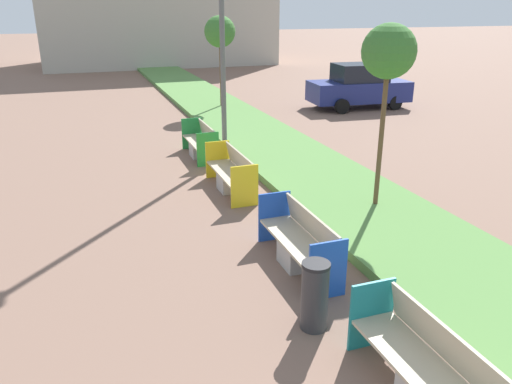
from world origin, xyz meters
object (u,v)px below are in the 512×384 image
litter_bin (315,296)px  sapling_tree_far (220,32)px  sapling_tree_near (389,54)px  bench_yellow_frame (232,176)px  parked_car_distant (359,86)px  bench_teal_frame (436,384)px  bench_blue_frame (300,245)px  bench_green_frame (201,144)px

litter_bin → sapling_tree_far: size_ratio=0.26×
litter_bin → sapling_tree_far: sapling_tree_far is taller
sapling_tree_far → sapling_tree_near: bearing=-90.0°
bench_yellow_frame → parked_car_distant: (8.14, 7.99, 0.54)m
bench_yellow_frame → bench_teal_frame: bearing=-90.0°
bench_blue_frame → bench_green_frame: 6.93m
bench_teal_frame → parked_car_distant: parked_car_distant is taller
parked_car_distant → bench_blue_frame: bearing=-119.0°
bench_teal_frame → sapling_tree_far: (2.50, 16.98, 2.76)m
bench_green_frame → parked_car_distant: parked_car_distant is taller
bench_green_frame → sapling_tree_far: size_ratio=0.52×
sapling_tree_near → parked_car_distant: (5.63, 10.26, -2.36)m
bench_blue_frame → bench_green_frame: size_ratio=1.10×
bench_blue_frame → parked_car_distant: (8.14, 11.88, 0.54)m
bench_teal_frame → litter_bin: bearing=106.8°
parked_car_distant → bench_teal_frame: bearing=-112.5°
sapling_tree_far → parked_car_distant: (5.63, -1.62, -2.22)m
bench_teal_frame → bench_green_frame: same height
bench_yellow_frame → parked_car_distant: bearing=44.5°
bench_blue_frame → bench_teal_frame: bearing=-89.9°
bench_blue_frame → bench_yellow_frame: (0.00, 3.89, 0.00)m
sapling_tree_far → bench_yellow_frame: bearing=-104.6°
bench_green_frame → litter_bin: 8.61m
bench_green_frame → litter_bin: bearing=-93.6°
bench_yellow_frame → litter_bin: bearing=-95.6°
bench_green_frame → parked_car_distant: bearing=31.3°
parked_car_distant → sapling_tree_far: bearing=169.3°
bench_green_frame → sapling_tree_far: (2.51, 6.57, 2.77)m
sapling_tree_near → bench_teal_frame: bearing=-116.1°
sapling_tree_near → bench_green_frame: bearing=115.3°
bench_teal_frame → bench_blue_frame: size_ratio=1.14×
bench_blue_frame → litter_bin: bearing=-108.1°
bench_yellow_frame → bench_green_frame: 3.04m
bench_teal_frame → litter_bin: 1.90m
bench_yellow_frame → sapling_tree_far: bearing=75.4°
bench_teal_frame → bench_green_frame: bearing=90.0°
parked_car_distant → bench_yellow_frame: bearing=-130.1°
bench_teal_frame → parked_car_distant: 17.39m
bench_green_frame → bench_yellow_frame: bearing=-89.9°
bench_blue_frame → litter_bin: size_ratio=2.21×
bench_blue_frame → sapling_tree_far: sapling_tree_far is taller
bench_teal_frame → bench_blue_frame: (-0.00, 3.48, -0.01)m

